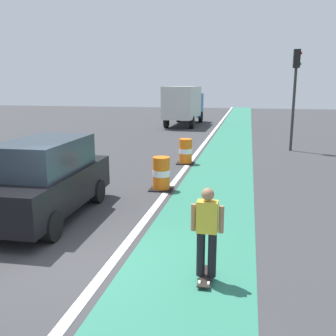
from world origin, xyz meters
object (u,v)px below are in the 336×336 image
skateboarder_on_lane (207,231)px  traffic_barrel_mid (186,152)px  parked_suv_nearest (46,179)px  delivery_truck_down_block (184,103)px  traffic_barrel_front (161,174)px  traffic_light_corner (295,82)px

skateboarder_on_lane → traffic_barrel_mid: size_ratio=1.55×
skateboarder_on_lane → parked_suv_nearest: parked_suv_nearest is taller
delivery_truck_down_block → traffic_barrel_front: bearing=-82.5°
traffic_barrel_front → traffic_barrel_mid: same height
traffic_barrel_front → traffic_light_corner: bearing=60.6°
skateboarder_on_lane → traffic_barrel_front: 5.99m
traffic_barrel_front → traffic_barrel_mid: 4.32m
traffic_light_corner → delivery_truck_down_block: bearing=123.8°
parked_suv_nearest → delivery_truck_down_block: (-0.32, 23.25, 0.81)m
parked_suv_nearest → traffic_barrel_front: (2.31, 3.19, -0.50)m
traffic_barrel_mid → delivery_truck_down_block: 16.03m
traffic_light_corner → skateboarder_on_lane: bearing=-101.2°
traffic_barrel_mid → delivery_truck_down_block: (-2.72, 15.74, 1.31)m
skateboarder_on_lane → traffic_barrel_mid: 10.12m
skateboarder_on_lane → traffic_light_corner: traffic_light_corner is taller
traffic_barrel_front → delivery_truck_down_block: 20.27m
traffic_barrel_mid → delivery_truck_down_block: bearing=99.8°
skateboarder_on_lane → traffic_barrel_mid: skateboarder_on_lane is taller
traffic_barrel_front → delivery_truck_down_block: (-2.62, 20.06, 1.31)m
parked_suv_nearest → delivery_truck_down_block: size_ratio=0.61×
delivery_truck_down_block → traffic_light_corner: 13.70m
parked_suv_nearest → traffic_barrel_mid: (2.40, 7.51, -0.50)m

